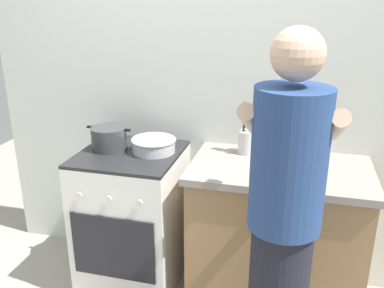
{
  "coord_description": "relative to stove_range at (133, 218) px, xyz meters",
  "views": [
    {
      "loc": [
        0.61,
        -2.04,
        1.8
      ],
      "look_at": [
        0.05,
        0.12,
        1.0
      ],
      "focal_mm": 39.17,
      "sensor_mm": 36.0,
      "label": 1
    }
  ],
  "objects": [
    {
      "name": "oil_bottle",
      "position": [
        1.08,
        -0.0,
        0.55
      ],
      "size": [
        0.06,
        0.06,
        0.25
      ],
      "color": "gold",
      "rests_on": "countertop"
    },
    {
      "name": "person",
      "position": [
        0.95,
        -0.62,
        0.41
      ],
      "size": [
        0.41,
        0.5,
        1.7
      ],
      "color": "black",
      "rests_on": "ground"
    },
    {
      "name": "countertop",
      "position": [
        0.9,
        0.0,
        0.0
      ],
      "size": [
        1.0,
        0.6,
        0.9
      ],
      "color": "#99724C",
      "rests_on": "ground"
    },
    {
      "name": "spice_bottle",
      "position": [
        0.96,
        -0.04,
        0.5
      ],
      "size": [
        0.04,
        0.04,
        0.09
      ],
      "color": "silver",
      "rests_on": "countertop"
    },
    {
      "name": "mixing_bowl",
      "position": [
        0.14,
        0.05,
        0.5
      ],
      "size": [
        0.27,
        0.27,
        0.08
      ],
      "color": "#B7B7BC",
      "rests_on": "stove_range"
    },
    {
      "name": "back_wall",
      "position": [
        0.55,
        0.35,
        0.8
      ],
      "size": [
        3.2,
        0.1,
        2.5
      ],
      "color": "silver",
      "rests_on": "ground"
    },
    {
      "name": "utensil_crock",
      "position": [
        0.68,
        0.17,
        0.55
      ],
      "size": [
        0.1,
        0.1,
        0.32
      ],
      "color": "silver",
      "rests_on": "countertop"
    },
    {
      "name": "stove_range",
      "position": [
        0.0,
        0.0,
        0.0
      ],
      "size": [
        0.6,
        0.62,
        0.9
      ],
      "color": "white",
      "rests_on": "ground"
    },
    {
      "name": "pot",
      "position": [
        -0.14,
        0.03,
        0.52
      ],
      "size": [
        0.28,
        0.22,
        0.14
      ],
      "color": "#38383D",
      "rests_on": "stove_range"
    }
  ]
}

